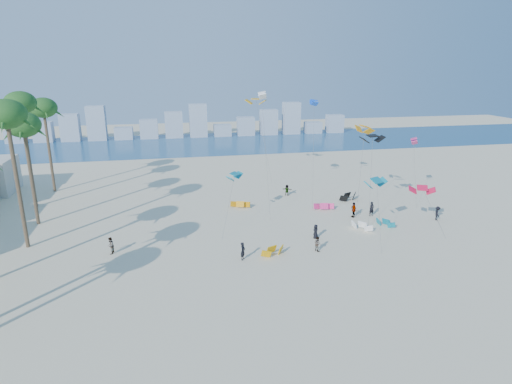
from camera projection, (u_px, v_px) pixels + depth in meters
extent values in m
plane|color=beige|center=(260.00, 306.00, 33.64)|extent=(220.00, 220.00, 0.00)
plane|color=navy|center=(196.00, 144.00, 101.14)|extent=(220.00, 220.00, 0.00)
imported|color=black|center=(243.00, 251.00, 41.44)|extent=(0.70, 0.78, 1.79)
imported|color=gray|center=(317.00, 244.00, 43.42)|extent=(0.84, 0.92, 1.53)
imported|color=black|center=(316.00, 231.00, 46.53)|extent=(0.90, 0.89, 1.57)
imported|color=gray|center=(353.00, 210.00, 52.88)|extent=(0.60, 1.17, 1.91)
imported|color=black|center=(437.00, 213.00, 51.92)|extent=(0.99, 1.27, 1.73)
imported|color=gray|center=(287.00, 190.00, 61.65)|extent=(1.49, 1.18, 1.58)
imported|color=black|center=(372.00, 209.00, 53.29)|extent=(0.73, 0.53, 1.84)
imported|color=gray|center=(111.00, 246.00, 42.70)|extent=(0.78, 0.94, 1.74)
cylinder|color=#595959|center=(229.00, 205.00, 48.28)|extent=(2.34, 5.26, 5.93)
cylinder|color=#595959|center=(361.00, 172.00, 52.85)|extent=(1.74, 2.90, 10.83)
cylinder|color=#595959|center=(370.00, 183.00, 48.91)|extent=(0.69, 2.06, 10.47)
cylinder|color=#595959|center=(266.00, 155.00, 52.74)|extent=(0.10, 5.60, 14.89)
cylinder|color=#595959|center=(313.00, 154.00, 56.77)|extent=(1.44, 5.08, 13.60)
cylinder|color=#595959|center=(434.00, 213.00, 46.60)|extent=(2.23, 2.12, 5.33)
cylinder|color=#595959|center=(264.00, 142.00, 66.97)|extent=(2.04, 3.27, 13.02)
cylinder|color=#595959|center=(415.00, 173.00, 56.39)|extent=(0.07, 2.45, 8.83)
cylinder|color=#595959|center=(379.00, 216.00, 43.55)|extent=(0.45, 3.13, 6.79)
cylinder|color=brown|center=(18.00, 184.00, 42.56)|extent=(0.40, 0.40, 13.72)
ellipsoid|color=#1D521D|center=(6.00, 114.00, 40.57)|extent=(3.80, 3.80, 2.85)
cylinder|color=brown|center=(31.00, 176.00, 49.25)|extent=(0.40, 0.40, 11.78)
ellipsoid|color=#1D521D|center=(23.00, 125.00, 47.55)|extent=(3.80, 3.80, 2.85)
cylinder|color=brown|center=(29.00, 156.00, 55.15)|extent=(0.40, 0.40, 13.63)
ellipsoid|color=#1D521D|center=(20.00, 103.00, 53.18)|extent=(3.80, 3.80, 2.85)
cylinder|color=brown|center=(49.00, 151.00, 62.05)|extent=(0.40, 0.40, 12.31)
ellipsoid|color=#1D521D|center=(43.00, 108.00, 60.27)|extent=(3.80, 3.80, 2.85)
cube|color=#9EADBF|center=(16.00, 137.00, 102.00)|extent=(4.40, 3.00, 3.00)
cube|color=#9EADBF|center=(43.00, 132.00, 102.93)|extent=(4.40, 3.00, 4.80)
cube|color=#9EADBF|center=(70.00, 128.00, 103.86)|extent=(4.40, 3.00, 6.60)
cube|color=#9EADBF|center=(97.00, 123.00, 104.80)|extent=(4.40, 3.00, 8.40)
cube|color=#9EADBF|center=(124.00, 133.00, 106.77)|extent=(4.40, 3.00, 3.00)
cube|color=#9EADBF|center=(149.00, 129.00, 107.71)|extent=(4.40, 3.00, 4.80)
cube|color=#9EADBF|center=(174.00, 125.00, 108.64)|extent=(4.40, 3.00, 6.60)
cube|color=#9EADBF|center=(198.00, 120.00, 109.57)|extent=(4.40, 3.00, 8.40)
cube|color=#9EADBF|center=(222.00, 130.00, 111.55)|extent=(4.40, 3.00, 3.00)
cube|color=#9EADBF|center=(246.00, 126.00, 112.48)|extent=(4.40, 3.00, 4.80)
cube|color=#9EADBF|center=(269.00, 122.00, 113.41)|extent=(4.40, 3.00, 6.60)
cube|color=#9EADBF|center=(291.00, 118.00, 114.35)|extent=(4.40, 3.00, 8.40)
cube|color=#9EADBF|center=(313.00, 127.00, 116.32)|extent=(4.40, 3.00, 3.00)
cube|color=#9EADBF|center=(335.00, 124.00, 117.25)|extent=(4.40, 3.00, 4.80)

